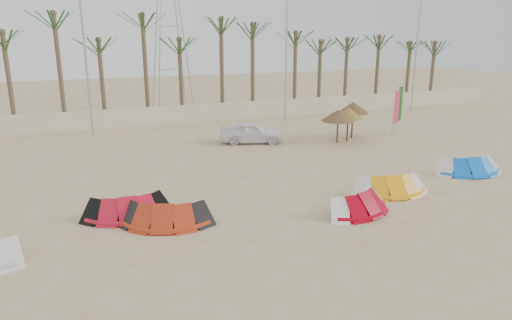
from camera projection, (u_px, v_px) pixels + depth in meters
name	position (u px, v px, depth m)	size (l,w,h in m)	color
ground	(327.00, 247.00, 14.34)	(120.00, 120.00, 0.00)	#C7B286
boundary_wall	(176.00, 114.00, 33.83)	(60.00, 0.30, 1.30)	beige
palm_line	(177.00, 34.00, 33.85)	(52.00, 4.00, 7.70)	brown
lamp_b	(85.00, 45.00, 28.54)	(1.25, 0.14, 11.00)	#A5A8AD
lamp_c	(287.00, 43.00, 33.53)	(1.25, 0.14, 11.00)	#A5A8AD
lamp_d	(417.00, 42.00, 37.82)	(1.25, 0.14, 11.00)	#A5A8AD
pylon	(173.00, 110.00, 39.73)	(3.00, 3.00, 14.00)	#A5A8AD
kite_red_left	(126.00, 204.00, 16.81)	(3.18, 1.61, 0.90)	red
kite_red_mid	(164.00, 211.00, 16.16)	(3.63, 2.47, 0.90)	#B32D13
kite_red_right	(356.00, 200.00, 17.22)	(3.28, 2.26, 0.90)	#AA0012
kite_orange	(386.00, 182.00, 19.24)	(3.40, 2.03, 0.90)	#FCA210
kite_blue	(465.00, 164.00, 21.98)	(3.46, 2.01, 0.90)	blue
parasol_left	(338.00, 115.00, 27.47)	(2.05, 2.05, 2.06)	#4C331E
parasol_mid	(348.00, 113.00, 27.94)	(1.77, 1.77, 2.12)	#4C331E
parasol_right	(353.00, 108.00, 28.71)	(1.97, 1.97, 2.32)	#4C331E
flag_pink	(396.00, 109.00, 28.84)	(0.45, 0.07, 3.15)	#A5A8AD
flag_green	(400.00, 105.00, 29.22)	(0.44, 0.14, 3.39)	#A5A8AD
car	(251.00, 132.00, 27.79)	(1.55, 3.84, 1.31)	white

